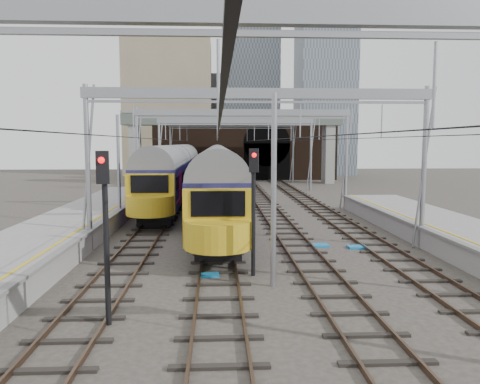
{
  "coord_description": "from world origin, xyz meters",
  "views": [
    {
      "loc": [
        -2.03,
        -14.63,
        5.24
      ],
      "look_at": [
        -0.7,
        12.4,
        2.4
      ],
      "focal_mm": 35.0,
      "sensor_mm": 36.0,
      "label": 1
    }
  ],
  "objects": [
    {
      "name": "signal_near_left",
      "position": [
        -5.19,
        -1.45,
        3.16
      ],
      "size": [
        0.38,
        0.47,
        5.03
      ],
      "rotation": [
        0.0,
        0.0,
        0.2
      ],
      "color": "black",
      "rests_on": "ground"
    },
    {
      "name": "equip_cover_b",
      "position": [
        3.15,
        8.51,
        0.05
      ],
      "size": [
        0.98,
        0.73,
        0.11
      ],
      "primitive_type": "cube",
      "rotation": [
        0.0,
        0.0,
        0.08
      ],
      "color": "#1876B5",
      "rests_on": "ground"
    },
    {
      "name": "ground",
      "position": [
        0.0,
        0.0,
        0.0
      ],
      "size": [
        160.0,
        160.0,
        0.0
      ],
      "primitive_type": "plane",
      "color": "#38332D",
      "rests_on": "ground"
    },
    {
      "name": "city_skyline",
      "position": [
        2.73,
        70.48,
        17.09
      ],
      "size": [
        37.5,
        27.5,
        60.0
      ],
      "color": "tan",
      "rests_on": "ground"
    },
    {
      "name": "tracks",
      "position": [
        0.0,
        15.0,
        0.02
      ],
      "size": [
        14.4,
        80.0,
        0.22
      ],
      "color": "#4C3828",
      "rests_on": "ground"
    },
    {
      "name": "train_second",
      "position": [
        -6.0,
        30.21,
        2.6
      ],
      "size": [
        2.98,
        34.51,
        5.07
      ],
      "color": "black",
      "rests_on": "ground"
    },
    {
      "name": "train_main",
      "position": [
        -2.0,
        38.04,
        2.58
      ],
      "size": [
        2.95,
        68.13,
        5.02
      ],
      "color": "black",
      "rests_on": "ground"
    },
    {
      "name": "retaining_wall",
      "position": [
        1.4,
        51.93,
        4.33
      ],
      "size": [
        28.0,
        2.75,
        9.0
      ],
      "color": "black",
      "rests_on": "ground"
    },
    {
      "name": "overbridge",
      "position": [
        0.0,
        46.0,
        7.27
      ],
      "size": [
        28.0,
        3.0,
        9.25
      ],
      "color": "gray",
      "rests_on": "ground"
    },
    {
      "name": "signal_near_centre",
      "position": [
        -0.62,
        3.39,
        3.16
      ],
      "size": [
        0.38,
        0.47,
        5.04
      ],
      "rotation": [
        0.0,
        0.0,
        -0.2
      ],
      "color": "black",
      "rests_on": "ground"
    },
    {
      "name": "overhead_line",
      "position": [
        0.0,
        21.49,
        6.57
      ],
      "size": [
        16.8,
        80.0,
        8.0
      ],
      "color": "gray",
      "rests_on": "ground"
    },
    {
      "name": "equip_cover_c",
      "position": [
        4.96,
        8.04,
        0.05
      ],
      "size": [
        0.95,
        0.68,
        0.11
      ],
      "primitive_type": "cube",
      "rotation": [
        0.0,
        0.0,
        0.02
      ],
      "color": "#1876B5",
      "rests_on": "ground"
    },
    {
      "name": "equip_cover_a",
      "position": [
        -2.36,
        3.44,
        0.05
      ],
      "size": [
        0.79,
        0.57,
        0.09
      ],
      "primitive_type": "cube",
      "rotation": [
        0.0,
        0.0,
        0.02
      ],
      "color": "#1876B5",
      "rests_on": "ground"
    }
  ]
}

